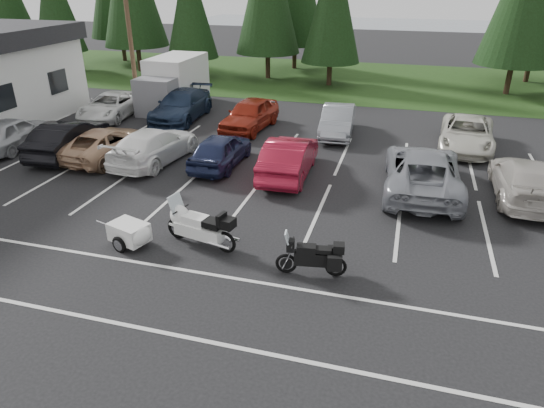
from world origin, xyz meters
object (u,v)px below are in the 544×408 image
at_px(box_truck, 170,84).
at_px(car_near_4, 221,150).
at_px(car_near_2, 106,143).
at_px(car_far_0, 111,106).
at_px(car_near_0, 12,133).
at_px(car_near_1, 69,138).
at_px(car_near_5, 289,157).
at_px(cargo_trailer, 129,234).
at_px(car_far_1, 181,106).
at_px(car_far_4, 467,134).
at_px(car_near_6, 423,171).
at_px(car_near_3, 154,146).
at_px(car_far_2, 250,115).
at_px(touring_motorcycle, 200,223).
at_px(car_far_3, 338,121).
at_px(utility_pole, 129,26).
at_px(car_near_7, 525,180).
at_px(adventure_motorcycle, 311,254).

bearing_deg(box_truck, car_near_4, -52.19).
xyz_separation_m(car_near_2, car_far_0, (-3.44, 5.75, 0.02)).
relative_size(car_near_0, car_near_1, 0.93).
relative_size(car_near_5, cargo_trailer, 2.91).
xyz_separation_m(box_truck, car_near_2, (1.14, -8.62, -0.79)).
xyz_separation_m(car_near_1, car_far_1, (2.33, 6.64, 0.01)).
relative_size(car_far_0, car_far_1, 0.90).
bearing_deg(car_far_4, car_near_6, -104.60).
height_order(car_near_2, car_near_3, car_near_3).
bearing_deg(car_near_1, car_far_2, -143.21).
relative_size(car_near_4, touring_motorcycle, 1.51).
height_order(car_far_4, touring_motorcycle, touring_motorcycle).
relative_size(box_truck, cargo_trailer, 3.44).
bearing_deg(car_near_3, car_near_2, 7.97).
bearing_deg(car_near_5, car_near_3, -1.63).
bearing_deg(car_near_3, car_far_1, -69.06).
relative_size(box_truck, car_far_0, 1.15).
bearing_deg(car_near_6, car_near_4, -4.82).
distance_m(box_truck, car_near_3, 9.21).
bearing_deg(box_truck, car_far_3, -13.79).
bearing_deg(car_near_4, car_near_5, 175.54).
relative_size(car_near_3, car_far_3, 1.15).
relative_size(utility_pole, box_truck, 1.61).
relative_size(car_far_4, cargo_trailer, 3.12).
bearing_deg(car_near_5, car_near_7, 179.04).
height_order(car_near_3, car_near_7, car_near_3).
bearing_deg(utility_pole, car_near_4, -42.65).
relative_size(car_near_0, car_far_3, 1.01).
distance_m(car_near_2, cargo_trailer, 8.28).
relative_size(utility_pole, car_near_4, 2.19).
bearing_deg(car_far_2, car_near_7, -18.36).
bearing_deg(box_truck, car_far_2, -25.91).
bearing_deg(car_far_1, utility_pole, 152.60).
distance_m(car_near_5, car_far_4, 8.99).
bearing_deg(car_near_1, car_near_4, 179.33).
distance_m(car_near_2, car_far_1, 6.50).
relative_size(car_near_1, car_far_2, 1.02).
xyz_separation_m(car_near_1, car_near_5, (10.05, 0.32, 0.00)).
bearing_deg(box_truck, car_near_1, -94.22).
xyz_separation_m(car_near_6, car_far_2, (-8.65, 5.75, -0.02)).
bearing_deg(car_far_1, touring_motorcycle, -65.69).
height_order(utility_pole, car_near_7, utility_pole).
bearing_deg(car_far_2, box_truck, 159.61).
relative_size(car_near_3, car_far_0, 1.03).
xyz_separation_m(car_far_3, touring_motorcycle, (-2.22, -12.04, 0.03)).
bearing_deg(car_near_3, car_near_4, -168.63).
bearing_deg(car_near_6, car_near_7, -176.29).
relative_size(car_near_5, car_far_2, 1.02).
height_order(box_truck, car_near_4, box_truck).
relative_size(car_near_4, adventure_motorcycle, 1.93).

